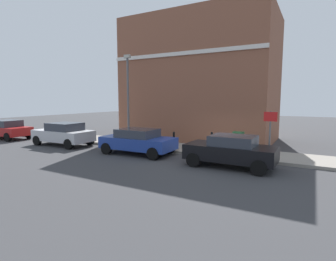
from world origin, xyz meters
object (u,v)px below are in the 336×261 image
Objects in this scene: car_blue at (138,141)px; car_silver at (64,134)px; lamppost at (128,95)px; bollard_far_kerb at (174,140)px; car_red at (7,129)px; street_sign at (270,128)px; car_black at (231,150)px; utility_cabinet at (238,143)px; bollard_near_cabinet at (212,140)px.

car_blue is 5.87m from car_silver.
bollard_far_kerb is at bearing -103.63° from lamppost.
street_sign reaches higher than car_red.
car_black is 2.49m from utility_cabinet.
lamppost is (2.31, 2.41, 2.56)m from car_blue.
car_silver is 0.71× the size of lamppost.
utility_cabinet is at bearing -173.03° from car_red.
bollard_near_cabinet is at bearing 73.75° from street_sign.
car_red is at bearing -0.17° from car_blue.
bollard_near_cabinet is 3.45m from street_sign.
car_silver is 3.53× the size of utility_cabinet.
bollard_near_cabinet is (2.57, 1.81, -0.04)m from car_black.
utility_cabinet is 0.50× the size of street_sign.
car_red is 13.70m from bollard_far_kerb.
car_silver is at bearing 124.83° from lamppost.
car_black is 0.97× the size of car_silver.
bollard_near_cabinet is at bearing -90.09° from lamppost.
car_blue is 1.01× the size of car_red.
bollard_near_cabinet is 0.45× the size of street_sign.
car_silver reaches higher than car_red.
car_silver is 9.60m from bollard_near_cabinet.
car_black is 0.69× the size of lamppost.
car_blue reaches higher than bollard_near_cabinet.
car_red is at bearing 0.63° from car_black.
car_black is 3.14m from bollard_near_cabinet.
car_silver reaches higher than bollard_far_kerb.
street_sign is at bearing -129.21° from car_black.
lamppost is at bearing 76.37° from bollard_far_kerb.
bollard_far_kerb is at bearing -139.25° from car_blue.
street_sign is (1.38, -6.61, 0.92)m from car_blue.
utility_cabinet is 2.11m from street_sign.
bollard_near_cabinet is at bearing -171.89° from car_red.
street_sign is 0.40× the size of lamppost.
street_sign is (-0.83, -1.68, 0.98)m from utility_cabinet.
car_red is 15.73m from bollard_near_cabinet.
bollard_near_cabinet is at bearing 86.20° from utility_cabinet.
car_red reaches higher than car_black.
car_black is 1.71× the size of street_sign.
car_black is at bearing 178.72° from car_red.
car_silver is at bearing 96.72° from street_sign.
car_silver reaches higher than bollard_near_cabinet.
utility_cabinet is at bearing 63.73° from street_sign.
car_blue is 12.10m from car_red.
bollard_near_cabinet is (2.40, -9.30, -0.07)m from car_silver.
bollard_far_kerb is at bearing -174.49° from car_red.
car_red is 17.20m from utility_cabinet.
car_silver is 12.60m from street_sign.
lamppost reaches higher than car_black.
bollard_near_cabinet is (2.31, -3.43, -0.04)m from car_blue.
car_blue is at bearing 123.92° from bollard_near_cabinet.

